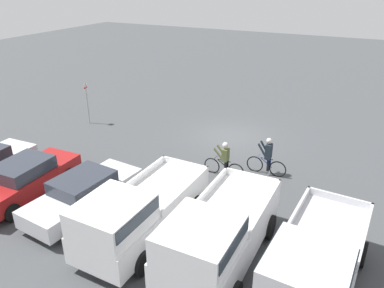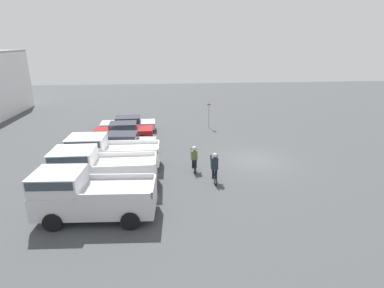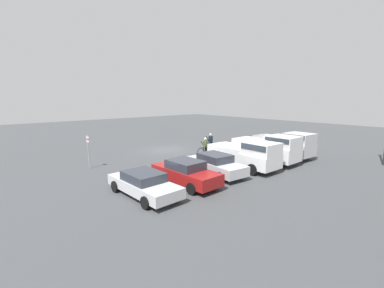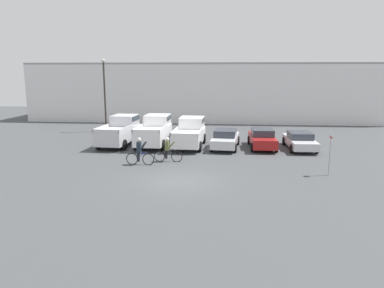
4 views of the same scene
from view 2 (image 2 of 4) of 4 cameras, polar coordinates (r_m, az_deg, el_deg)
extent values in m
plane|color=#424447|center=(20.62, 11.81, -3.05)|extent=(80.00, 80.00, 0.00)
cube|color=silver|center=(14.24, -17.66, -9.99)|extent=(2.37, 5.33, 1.06)
cube|color=silver|center=(14.34, -24.09, -6.39)|extent=(2.00, 2.20, 0.83)
cube|color=#333D47|center=(14.27, -24.19, -5.73)|extent=(2.06, 2.04, 0.36)
cube|color=silver|center=(12.85, -14.54, -9.66)|extent=(0.28, 3.12, 0.25)
cube|color=silver|center=(14.56, -12.96, -6.01)|extent=(0.28, 3.12, 0.25)
cube|color=silver|center=(13.47, -7.29, -7.78)|extent=(2.04, 0.21, 0.25)
cylinder|color=black|center=(14.18, -25.01, -13.36)|extent=(0.27, 0.82, 0.81)
cylinder|color=black|center=(15.81, -22.25, -9.54)|extent=(0.27, 0.82, 0.81)
cylinder|color=black|center=(13.28, -11.68, -14.13)|extent=(0.27, 0.82, 0.81)
cylinder|color=black|center=(15.01, -10.43, -9.92)|extent=(0.27, 0.82, 0.81)
cube|color=white|center=(16.70, -16.00, -5.31)|extent=(2.12, 5.37, 1.08)
cube|color=white|center=(16.74, -21.69, -2.36)|extent=(1.92, 2.16, 0.83)
cube|color=#333D47|center=(16.68, -21.77, -1.78)|extent=(1.98, 1.99, 0.36)
cube|color=white|center=(15.36, -12.94, -4.49)|extent=(0.11, 3.21, 0.25)
cube|color=white|center=(17.19, -12.12, -1.89)|extent=(0.11, 3.21, 0.25)
cube|color=white|center=(16.14, -6.98, -2.98)|extent=(2.07, 0.10, 0.25)
cylinder|color=black|center=(16.42, -22.23, -8.40)|extent=(0.23, 0.84, 0.84)
cylinder|color=black|center=(18.21, -20.44, -5.47)|extent=(0.23, 0.84, 0.84)
cylinder|color=black|center=(15.75, -10.51, -8.41)|extent=(0.23, 0.84, 0.84)
cylinder|color=black|center=(17.60, -9.94, -5.34)|extent=(0.23, 0.84, 0.84)
cube|color=white|center=(19.29, -14.41, -2.23)|extent=(2.18, 5.54, 0.91)
cube|color=white|center=(19.37, -19.41, 0.15)|extent=(1.92, 2.25, 0.87)
cube|color=#333D47|center=(19.31, -19.47, 0.69)|extent=(1.98, 2.07, 0.38)
cube|color=white|center=(18.01, -11.64, -1.56)|extent=(0.17, 3.29, 0.25)
cube|color=white|center=(19.83, -10.96, 0.39)|extent=(0.17, 3.29, 0.25)
cube|color=white|center=(18.78, -6.42, -0.43)|extent=(2.02, 0.14, 0.25)
cylinder|color=black|center=(18.92, -19.90, -4.57)|extent=(0.24, 0.79, 0.79)
cylinder|color=black|center=(20.73, -18.48, -2.37)|extent=(0.24, 0.79, 0.79)
cylinder|color=black|center=(18.27, -9.57, -4.49)|extent=(0.24, 0.79, 0.79)
cylinder|color=black|center=(20.14, -9.07, -2.22)|extent=(0.24, 0.79, 0.79)
cube|color=silver|center=(21.95, -13.07, -0.10)|extent=(2.19, 4.81, 0.64)
cube|color=#2D333D|center=(21.77, -13.18, 1.32)|extent=(1.77, 2.24, 0.50)
cylinder|color=black|center=(21.62, -17.37, -1.54)|extent=(0.24, 0.69, 0.68)
cylinder|color=black|center=(23.21, -16.16, -0.03)|extent=(0.24, 0.69, 0.68)
cylinder|color=black|center=(20.94, -9.52, -1.57)|extent=(0.24, 0.69, 0.68)
cylinder|color=black|center=(22.58, -8.85, -0.01)|extent=(0.24, 0.69, 0.68)
cube|color=maroon|center=(24.62, -12.89, 2.04)|extent=(1.88, 4.68, 0.69)
cube|color=#2D333D|center=(24.46, -12.99, 3.39)|extent=(1.63, 2.13, 0.51)
cylinder|color=black|center=(24.08, -16.52, 0.60)|extent=(0.20, 0.67, 0.67)
cylinder|color=black|center=(25.73, -15.96, 1.81)|extent=(0.20, 0.67, 0.67)
cylinder|color=black|center=(23.76, -9.47, 0.90)|extent=(0.20, 0.67, 0.67)
cylinder|color=black|center=(25.44, -9.35, 2.11)|extent=(0.20, 0.67, 0.67)
cube|color=silver|center=(27.31, -12.03, 3.56)|extent=(1.96, 4.80, 0.56)
cube|color=#2D333D|center=(27.18, -12.10, 4.61)|extent=(1.69, 2.19, 0.47)
cylinder|color=black|center=(26.67, -15.36, 2.42)|extent=(0.20, 0.64, 0.63)
cylinder|color=black|center=(28.39, -14.94, 3.43)|extent=(0.20, 0.64, 0.63)
cylinder|color=black|center=(26.43, -8.84, 2.73)|extent=(0.20, 0.64, 0.63)
cylinder|color=black|center=(28.16, -8.80, 3.73)|extent=(0.20, 0.64, 0.63)
torus|color=black|center=(19.02, 0.28, -3.40)|extent=(0.74, 0.07, 0.74)
torus|color=black|center=(17.97, 0.56, -4.78)|extent=(0.74, 0.07, 0.74)
cylinder|color=black|center=(18.43, 0.42, -3.55)|extent=(0.59, 0.05, 0.39)
cylinder|color=black|center=(18.35, 0.42, -2.95)|extent=(0.63, 0.05, 0.04)
cylinder|color=black|center=(18.24, 0.47, -3.79)|extent=(0.04, 0.04, 0.36)
cylinder|color=black|center=(18.74, 0.31, -2.39)|extent=(0.04, 0.46, 0.02)
cylinder|color=black|center=(18.33, 0.17, -3.82)|extent=(0.12, 0.12, 0.55)
cylinder|color=black|center=(18.35, 0.73, -3.81)|extent=(0.12, 0.12, 0.55)
cube|color=#5B6638|center=(18.19, 0.44, -2.14)|extent=(0.25, 0.37, 0.55)
cylinder|color=#5B6638|center=(18.39, -0.15, -1.90)|extent=(0.56, 0.10, 0.61)
cylinder|color=#5B6638|center=(18.41, 0.91, -1.87)|extent=(0.56, 0.10, 0.61)
sphere|color=tan|center=(18.08, 0.43, -0.95)|extent=(0.23, 0.23, 0.23)
sphere|color=silver|center=(18.06, 0.43, -0.78)|extent=(0.25, 0.25, 0.25)
torus|color=black|center=(17.63, 4.03, -5.29)|extent=(0.76, 0.07, 0.76)
torus|color=black|center=(16.69, 4.54, -6.75)|extent=(0.76, 0.07, 0.76)
cylinder|color=#233D9E|center=(17.08, 4.29, -5.44)|extent=(0.55, 0.05, 0.40)
cylinder|color=#233D9E|center=(16.99, 4.31, -4.78)|extent=(0.58, 0.05, 0.04)
cylinder|color=#233D9E|center=(16.91, 4.38, -5.69)|extent=(0.04, 0.04, 0.37)
cylinder|color=#233D9E|center=(17.34, 4.12, -4.18)|extent=(0.04, 0.46, 0.02)
cylinder|color=black|center=(16.99, 4.04, -5.73)|extent=(0.12, 0.12, 0.56)
cylinder|color=black|center=(17.02, 4.64, -5.71)|extent=(0.12, 0.12, 0.56)
cube|color=#1E2833|center=(16.80, 4.36, -3.72)|extent=(0.25, 0.37, 0.68)
cylinder|color=#1E2833|center=(16.97, 3.69, -3.46)|extent=(0.52, 0.10, 0.73)
cylinder|color=#1E2833|center=(17.02, 4.83, -3.42)|extent=(0.52, 0.10, 0.73)
sphere|color=tan|center=(16.66, 4.39, -2.27)|extent=(0.21, 0.21, 0.21)
sphere|color=silver|center=(16.64, 4.39, -2.10)|extent=(0.23, 0.23, 0.23)
cylinder|color=#9E9EA3|center=(27.56, 3.22, 5.61)|extent=(0.06, 0.06, 2.51)
cube|color=white|center=(27.37, 3.26, 7.50)|extent=(0.08, 0.30, 0.45)
cube|color=red|center=(27.37, 3.26, 7.50)|extent=(0.08, 0.30, 0.10)
camera|label=1|loc=(16.65, -52.83, 13.76)|focal=35.00mm
camera|label=3|loc=(35.99, -30.37, 12.54)|focal=24.00mm
camera|label=4|loc=(32.77, 45.77, 10.27)|focal=35.00mm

